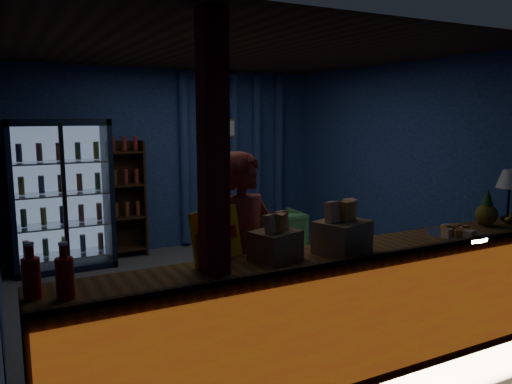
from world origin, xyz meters
The scene contains 19 objects.
ground centered at (0.00, 0.00, 0.00)m, with size 4.60×4.60×0.00m, color #515154.
room_walls centered at (0.00, 0.00, 1.57)m, with size 4.60×4.60×4.60m.
counter centered at (0.00, -1.91, 0.48)m, with size 4.40×0.57×0.99m.
support_post centered at (-1.05, -1.90, 1.30)m, with size 0.16×0.16×2.60m, color maroon.
beverage_cooler centered at (-1.55, 1.92, 0.93)m, with size 1.20×0.62×1.90m.
bottle_shelf centered at (-0.70, 2.06, 0.79)m, with size 0.50×0.28×1.60m.
curtain_folds centered at (1.00, 2.14, 1.30)m, with size 1.74×0.14×2.50m.
framed_picture centered at (0.85, 2.10, 1.75)m, with size 0.36×0.04×0.28m.
shopkeeper centered at (-0.59, -1.43, 0.84)m, with size 0.61×0.40×1.68m, color maroon.
green_chair centered at (1.29, 1.26, 0.29)m, with size 0.63×0.64×0.59m, color #60BD5E.
side_table centered at (0.96, 1.38, 0.27)m, with size 0.72×0.63×0.65m.
yellow_sign centered at (-0.94, -1.68, 1.13)m, with size 0.46×0.27×0.37m.
soda_bottles centered at (-2.05, -1.91, 1.08)m, with size 0.26×0.18×0.32m.
snack_box_left centered at (-0.03, -1.92, 1.09)m, with size 0.44×0.40×0.39m.
snack_box_centre centered at (-0.56, -1.84, 1.07)m, with size 0.38×0.34×0.33m.
pastry_tray centered at (1.11, -1.97, 0.98)m, with size 0.49×0.49×0.08m.
banana_bunches centered at (1.93, -1.83, 1.03)m, with size 0.69×0.28×0.15m.
table_lamp centered at (2.05, -1.76, 1.33)m, with size 0.25×0.25×0.49m.
pineapple centered at (1.66, -1.83, 1.09)m, with size 0.20×0.20×0.34m.
Camera 1 is at (-2.27, -4.79, 1.96)m, focal length 35.00 mm.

